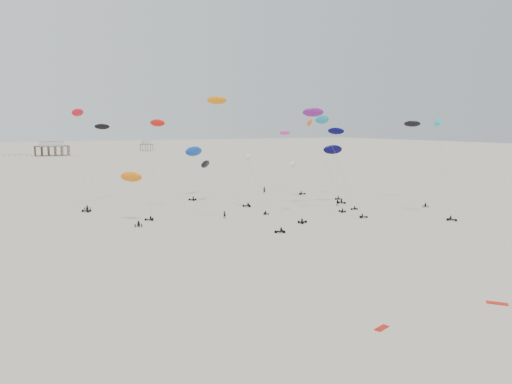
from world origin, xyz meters
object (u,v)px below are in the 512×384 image
rig_0 (336,143)px  spectator_0 (225,218)px  pavilion_main (52,149)px  pavilion_small (147,146)px  rig_4 (441,147)px  rig_9 (213,172)px

rig_0 → spectator_0: size_ratio=10.45×
pavilion_main → rig_0: bearing=-77.9°
rig_0 → spectator_0: 46.79m
rig_0 → pavilion_small: bearing=-107.3°
pavilion_small → spectator_0: bearing=-102.3°
pavilion_main → spectator_0: pavilion_main is taller
rig_0 → pavilion_main: bearing=-90.9°
rig_0 → rig_4: rig_4 is taller
rig_0 → rig_9: rig_0 is taller
pavilion_small → spectator_0: 286.62m
pavilion_main → spectator_0: bearing=-88.0°
rig_0 → spectator_0: (-41.28, -16.53, -14.57)m
rig_4 → rig_9: size_ratio=1.23×
rig_0 → rig_4: (0.69, -35.71, 0.36)m
pavilion_main → pavilion_small: (70.00, 30.00, -0.74)m
pavilion_small → rig_0: 264.44m
rig_0 → spectator_0: rig_0 is taller
rig_9 → spectator_0: (-6.86, -22.04, -7.78)m
pavilion_main → pavilion_small: 76.16m
pavilion_main → rig_4: rig_4 is taller
pavilion_main → rig_9: 228.51m
pavilion_main → rig_4: 274.12m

